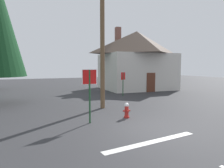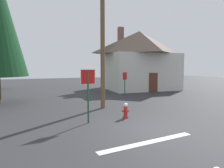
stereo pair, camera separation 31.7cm
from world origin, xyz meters
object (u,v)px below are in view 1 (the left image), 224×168
(utility_pole, at_px, (102,26))
(house, at_px, (137,59))
(fire_hydrant, at_px, (127,110))
(stop_sign_near, at_px, (90,85))
(stop_sign_far, at_px, (123,79))

(utility_pole, bearing_deg, house, 48.66)
(utility_pole, xyz_separation_m, house, (7.79, 8.85, -1.64))
(fire_hydrant, height_order, house, house)
(utility_pole, relative_size, house, 1.15)
(stop_sign_near, bearing_deg, stop_sign_far, 53.06)
(fire_hydrant, xyz_separation_m, utility_pole, (-0.22, 2.82, 4.77))
(stop_sign_near, distance_m, fire_hydrant, 2.46)
(stop_sign_near, xyz_separation_m, stop_sign_far, (5.47, 7.28, -0.25))
(fire_hydrant, relative_size, house, 0.09)
(fire_hydrant, bearing_deg, house, 57.03)
(house, bearing_deg, fire_hydrant, -122.97)
(stop_sign_far, xyz_separation_m, house, (4.12, 4.53, 1.99))
(utility_pole, distance_m, stop_sign_far, 6.72)
(house, bearing_deg, utility_pole, -131.34)
(utility_pole, height_order, house, utility_pole)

